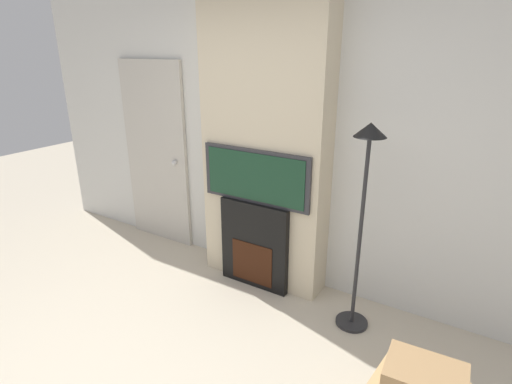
{
  "coord_description": "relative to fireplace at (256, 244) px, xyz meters",
  "views": [
    {
      "loc": [
        1.74,
        -1.11,
        2.13
      ],
      "look_at": [
        0.0,
        1.71,
        0.93
      ],
      "focal_mm": 28.0,
      "sensor_mm": 36.0,
      "label": 1
    }
  ],
  "objects": [
    {
      "name": "chimney_breast",
      "position": [
        0.0,
        0.15,
        0.94
      ],
      "size": [
        1.18,
        0.29,
        2.7
      ],
      "color": "beige",
      "rests_on": "ground_plane"
    },
    {
      "name": "entry_door",
      "position": [
        -1.47,
        0.27,
        0.6
      ],
      "size": [
        0.87,
        0.09,
        2.02
      ],
      "color": "#BCB7AD",
      "rests_on": "ground_plane"
    },
    {
      "name": "floor_lamp",
      "position": [
        0.98,
        -0.1,
        0.74
      ],
      "size": [
        0.26,
        0.26,
        1.65
      ],
      "color": "#262628",
      "rests_on": "ground_plane"
    },
    {
      "name": "wall_back",
      "position": [
        0.0,
        0.32,
        0.94
      ],
      "size": [
        6.0,
        0.06,
        2.7
      ],
      "color": "silver",
      "rests_on": "ground_plane"
    },
    {
      "name": "fireplace",
      "position": [
        0.0,
        0.0,
        0.0
      ],
      "size": [
        0.68,
        0.15,
        0.83
      ],
      "color": "black",
      "rests_on": "ground_plane"
    },
    {
      "name": "television",
      "position": [
        0.0,
        -0.0,
        0.66
      ],
      "size": [
        1.05,
        0.07,
        0.49
      ],
      "color": "#2D2D33",
      "rests_on": "fireplace"
    }
  ]
}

